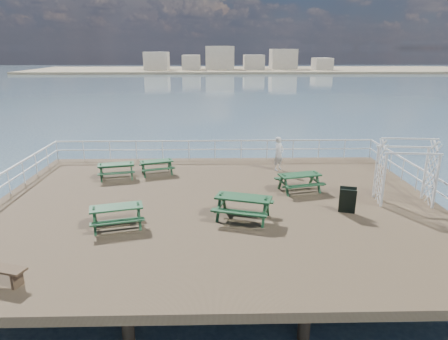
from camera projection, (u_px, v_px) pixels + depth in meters
ground at (216, 207)px, 16.16m from camera, size 18.00×14.00×0.30m
sea_backdrop at (249, 67)px, 144.72m from camera, size 300.00×300.00×9.20m
railing at (214, 165)px, 18.32m from camera, size 17.77×13.76×1.10m
picnic_table_a at (116, 168)px, 19.15m from camera, size 1.94×1.69×0.82m
picnic_table_b at (157, 164)px, 19.81m from camera, size 1.90×1.70×0.78m
picnic_table_c at (300, 179)px, 17.41m from camera, size 2.11×1.85×0.88m
picnic_table_d at (117, 212)px, 13.89m from camera, size 2.10×1.85×0.87m
picnic_table_e at (243, 203)px, 14.54m from camera, size 2.40×2.15×0.98m
trellis_arbor at (405, 174)px, 15.93m from camera, size 2.26×1.37×2.68m
sandwich_board at (347, 201)px, 15.09m from camera, size 0.73×0.62×1.01m
person at (279, 154)px, 20.34m from camera, size 0.75×0.74×1.74m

